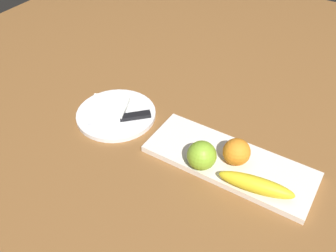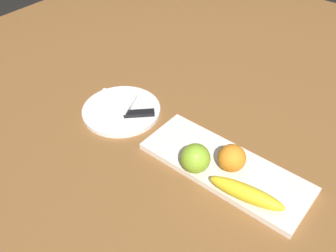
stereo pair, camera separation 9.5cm
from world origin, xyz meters
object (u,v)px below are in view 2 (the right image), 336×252
apple (195,158)px  dinner_plate (121,111)px  folded_napkin (113,103)px  banana (246,193)px  fruit_tray (224,168)px  knife (134,114)px  orange_near_apple (233,157)px

apple → dinner_plate: size_ratio=0.32×
dinner_plate → folded_napkin: 0.03m
banana → dinner_plate: size_ratio=0.76×
apple → dinner_plate: (0.31, -0.06, -0.05)m
fruit_tray → folded_napkin: 0.39m
dinner_plate → folded_napkin: folded_napkin is taller
folded_napkin → fruit_tray: bearing=180.0°
banana → knife: (0.41, -0.06, -0.02)m
banana → knife: 0.41m
banana → orange_near_apple: (0.08, -0.06, 0.01)m
fruit_tray → folded_napkin: size_ratio=3.89×
apple → banana: 0.14m
fruit_tray → banana: size_ratio=2.44×
fruit_tray → folded_napkin: (0.39, 0.00, 0.01)m
orange_near_apple → folded_napkin: size_ratio=0.62×
folded_napkin → banana: bearing=173.3°
apple → orange_near_apple: 0.09m
apple → banana: (-0.14, 0.00, -0.02)m
orange_near_apple → dinner_plate: size_ratio=0.30×
fruit_tray → dinner_plate: (0.36, 0.00, -0.00)m
fruit_tray → dinner_plate: 0.36m
banana → orange_near_apple: 0.10m
dinner_plate → knife: (-0.05, -0.00, 0.01)m
fruit_tray → apple: (0.05, 0.06, 0.05)m
orange_near_apple → dinner_plate: 0.38m
apple → knife: (0.26, -0.06, -0.04)m
dinner_plate → folded_napkin: bearing=0.0°
fruit_tray → folded_napkin: bearing=0.0°
apple → folded_napkin: apple is taller
fruit_tray → orange_near_apple: bearing=-154.4°
apple → orange_near_apple: size_ratio=1.07×
apple → knife: apple is taller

